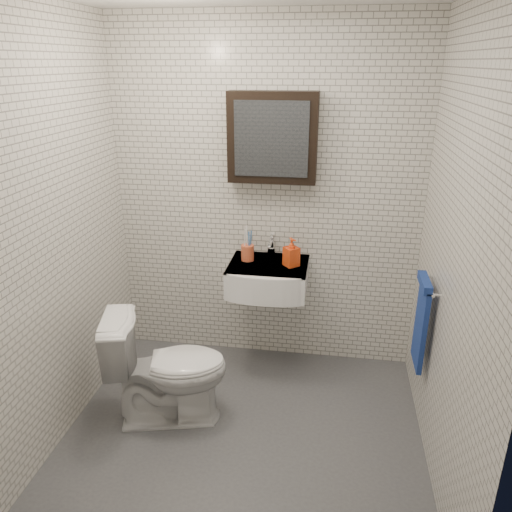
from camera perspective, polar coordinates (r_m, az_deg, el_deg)
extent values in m
cube|color=#47494E|center=(3.30, -1.54, -19.78)|extent=(2.20, 2.00, 0.01)
cube|color=silver|center=(3.60, 1.17, 6.41)|extent=(2.20, 0.02, 2.50)
cube|color=silver|center=(1.78, -7.90, -10.32)|extent=(2.20, 0.02, 2.50)
cube|color=silver|center=(3.05, -22.59, 1.96)|extent=(0.02, 2.00, 2.50)
cube|color=silver|center=(2.69, 21.92, -0.46)|extent=(0.02, 2.00, 2.50)
cube|color=white|center=(3.54, 1.41, -2.39)|extent=(0.55, 0.45, 0.20)
cylinder|color=silver|center=(3.53, 1.47, -0.95)|extent=(0.31, 0.31, 0.02)
cylinder|color=silver|center=(3.53, 1.47, -0.83)|extent=(0.04, 0.04, 0.01)
cube|color=white|center=(3.51, 1.42, -0.97)|extent=(0.55, 0.45, 0.01)
cylinder|color=silver|center=(3.65, 1.77, 0.51)|extent=(0.06, 0.06, 0.06)
cylinder|color=silver|center=(3.63, 1.79, 1.40)|extent=(0.03, 0.03, 0.08)
cylinder|color=silver|center=(3.56, 1.67, 1.53)|extent=(0.02, 0.12, 0.02)
cube|color=silver|center=(3.64, 1.86, 2.37)|extent=(0.02, 0.09, 0.01)
cube|color=black|center=(3.43, 1.91, 13.36)|extent=(0.60, 0.14, 0.60)
cube|color=#3F444C|center=(3.36, 1.74, 13.18)|extent=(0.49, 0.01, 0.49)
cylinder|color=silver|center=(3.11, 19.16, -3.18)|extent=(0.02, 0.30, 0.02)
cylinder|color=silver|center=(3.23, 19.16, -2.26)|extent=(0.04, 0.02, 0.02)
cylinder|color=silver|center=(2.99, 19.92, -4.21)|extent=(0.04, 0.02, 0.02)
cube|color=#203D93|center=(3.22, 18.32, -7.55)|extent=(0.03, 0.26, 0.54)
cube|color=#203D93|center=(3.10, 18.74, -2.91)|extent=(0.05, 0.26, 0.05)
cylinder|color=#CA5532|center=(3.55, -0.98, 0.39)|extent=(0.12, 0.12, 0.11)
cylinder|color=white|center=(3.52, -1.29, 1.47)|extent=(0.02, 0.03, 0.22)
cylinder|color=#386FB5|center=(3.52, -0.79, 1.28)|extent=(0.02, 0.02, 0.19)
cylinder|color=white|center=(3.54, -1.03, 1.70)|extent=(0.03, 0.04, 0.23)
cylinder|color=#386FB5|center=(3.53, -0.62, 1.48)|extent=(0.03, 0.05, 0.20)
imported|color=#FF5C1A|center=(3.44, 4.07, 0.44)|extent=(0.13, 0.13, 0.20)
imported|color=white|center=(3.27, -10.06, -12.47)|extent=(0.82, 0.59, 0.75)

